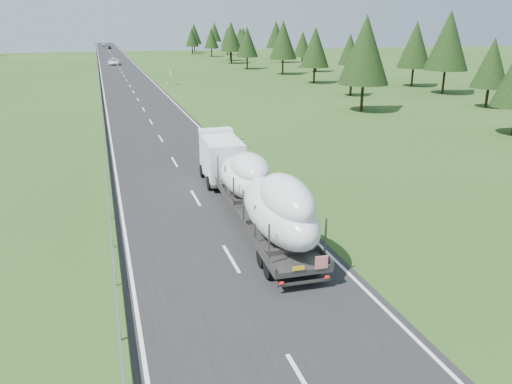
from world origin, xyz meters
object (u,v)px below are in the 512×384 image
object	(u,v)px
distant_van	(114,62)
distant_car_dark	(109,47)
boat_truck	(254,185)
distant_car_blue	(104,45)
highway_sign	(171,75)

from	to	relation	value
distant_van	distant_car_dark	xyz separation A→B (m)	(1.41, 93.57, -0.18)
boat_truck	distant_car_blue	size ratio (longest dim) A/B	4.29
distant_van	boat_truck	bearing A→B (deg)	-83.11
highway_sign	distant_car_blue	bearing A→B (deg)	92.86
distant_car_dark	distant_car_blue	world-z (taller)	distant_car_blue
distant_car_blue	boat_truck	bearing A→B (deg)	-91.49
boat_truck	distant_car_dark	bearing A→B (deg)	90.49
highway_sign	distant_van	bearing A→B (deg)	99.13
distant_car_blue	highway_sign	bearing A→B (deg)	-89.51
distant_car_blue	distant_car_dark	bearing A→B (deg)	-88.25
distant_car_dark	distant_car_blue	distance (m)	25.48
highway_sign	distant_van	xyz separation A→B (m)	(-8.01, 49.81, -0.97)
highway_sign	distant_car_dark	size ratio (longest dim) A/B	0.67
boat_truck	distant_car_blue	bearing A→B (deg)	90.88
highway_sign	distant_car_blue	world-z (taller)	highway_sign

